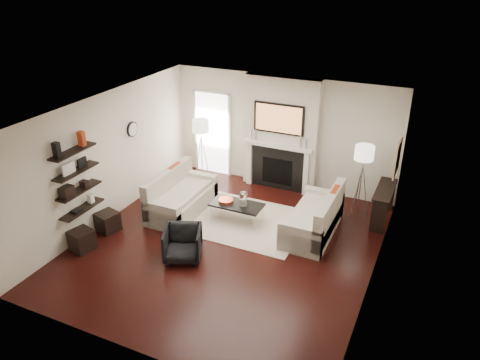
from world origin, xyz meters
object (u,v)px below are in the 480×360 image
at_px(loveseat_left_base, 182,203).
at_px(ottoman_near, 108,222).
at_px(loveseat_right_base, 312,224).
at_px(coffee_table, 237,205).
at_px(armchair, 183,242).
at_px(lamp_left_shade, 201,126).
at_px(lamp_right_shade, 364,153).

relative_size(loveseat_left_base, ottoman_near, 4.50).
xyz_separation_m(loveseat_right_base, coffee_table, (-1.58, -0.22, 0.19)).
bearing_deg(ottoman_near, armchair, -6.14).
xyz_separation_m(coffee_table, armchair, (-0.34, -1.63, -0.06)).
distance_m(coffee_table, armchair, 1.67).
distance_m(lamp_left_shade, ottoman_near, 3.21).
relative_size(coffee_table, lamp_left_shade, 2.75).
xyz_separation_m(loveseat_right_base, armchair, (-1.92, -1.85, 0.13)).
xyz_separation_m(loveseat_left_base, armchair, (0.93, -1.51, 0.13)).
distance_m(loveseat_right_base, lamp_left_shade, 3.67).
xyz_separation_m(armchair, lamp_right_shade, (2.60, 3.02, 1.11)).
bearing_deg(loveseat_left_base, armchair, -58.42).
distance_m(loveseat_left_base, ottoman_near, 1.64).
relative_size(loveseat_left_base, lamp_right_shade, 4.50).
bearing_deg(coffee_table, lamp_right_shade, 31.48).
relative_size(loveseat_right_base, armchair, 2.62).
height_order(coffee_table, lamp_left_shade, lamp_left_shade).
xyz_separation_m(coffee_table, lamp_left_shade, (-1.63, 1.46, 1.05)).
height_order(lamp_left_shade, ottoman_near, lamp_left_shade).
height_order(loveseat_right_base, lamp_left_shade, lamp_left_shade).
distance_m(loveseat_left_base, loveseat_right_base, 2.87).
xyz_separation_m(loveseat_left_base, lamp_left_shade, (-0.37, 1.58, 1.24)).
height_order(loveseat_right_base, ottoman_near, loveseat_right_base).
height_order(loveseat_left_base, ottoman_near, loveseat_left_base).
bearing_deg(lamp_left_shade, lamp_right_shade, -1.09).
relative_size(loveseat_left_base, coffee_table, 1.64).
height_order(coffee_table, ottoman_near, coffee_table).
relative_size(armchair, lamp_right_shade, 1.72).
height_order(armchair, lamp_left_shade, lamp_left_shade).
relative_size(lamp_left_shade, lamp_right_shade, 1.00).
bearing_deg(armchair, lamp_left_shade, 89.35).
height_order(coffee_table, armchair, armchair).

